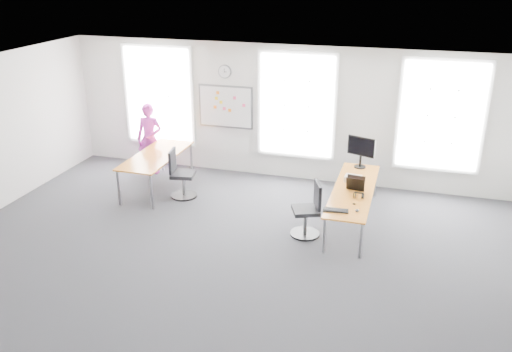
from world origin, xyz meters
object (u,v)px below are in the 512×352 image
(desk_right, at_px, (353,191))
(headphones, at_px, (358,195))
(desk_left, at_px, (156,157))
(person, at_px, (150,139))
(chair_right, at_px, (309,212))
(monitor, at_px, (361,149))
(chair_left, at_px, (180,176))
(keyboard, at_px, (336,210))

(desk_right, relative_size, headphones, 14.61)
(desk_left, distance_m, person, 1.02)
(desk_right, relative_size, chair_right, 2.74)
(desk_right, relative_size, monitor, 4.20)
(chair_right, distance_m, chair_left, 3.06)
(chair_left, height_order, keyboard, chair_left)
(person, bearing_deg, chair_left, -47.49)
(person, bearing_deg, monitor, -6.96)
(chair_left, xyz_separation_m, monitor, (3.59, 1.01, 0.62))
(desk_right, distance_m, person, 5.00)
(keyboard, bearing_deg, chair_right, 142.78)
(keyboard, height_order, headphones, headphones)
(chair_left, bearing_deg, headphones, -108.95)
(chair_left, relative_size, keyboard, 2.36)
(desk_right, distance_m, chair_right, 1.04)
(desk_right, bearing_deg, monitor, 90.98)
(chair_left, relative_size, headphones, 5.44)
(desk_left, relative_size, headphones, 11.28)
(chair_right, distance_m, headphones, 0.94)
(desk_left, xyz_separation_m, keyboard, (4.09, -1.46, -0.03))
(chair_right, height_order, headphones, chair_right)
(chair_left, relative_size, monitor, 1.56)
(desk_left, relative_size, keyboard, 4.90)
(keyboard, bearing_deg, desk_right, 72.62)
(desk_right, distance_m, monitor, 1.24)
(desk_right, height_order, chair_left, chair_left)
(desk_right, distance_m, headphones, 0.42)
(desk_left, relative_size, monitor, 3.24)
(keyboard, xyz_separation_m, headphones, (0.30, 0.66, 0.04))
(monitor, bearing_deg, chair_right, -89.66)
(person, relative_size, headphones, 8.67)
(chair_right, distance_m, monitor, 2.13)
(desk_right, height_order, person, person)
(chair_left, xyz_separation_m, person, (-1.23, 1.10, 0.37))
(person, xyz_separation_m, headphones, (4.97, -1.64, -0.10))
(headphones, relative_size, monitor, 0.29)
(person, height_order, headphones, person)
(desk_left, xyz_separation_m, headphones, (4.39, -0.80, 0.01))
(keyboard, distance_m, monitor, 2.25)
(chair_left, distance_m, monitor, 3.77)
(chair_right, xyz_separation_m, chair_left, (-2.91, 0.91, 0.01))
(chair_right, height_order, monitor, monitor)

